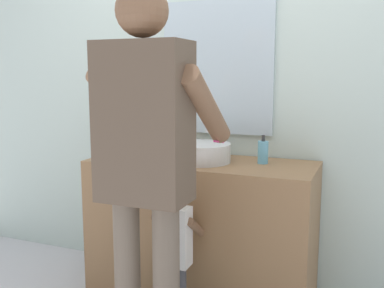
% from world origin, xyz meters
% --- Properties ---
extents(back_wall, '(4.40, 0.10, 2.70)m').
position_xyz_m(back_wall, '(0.00, 0.62, 1.35)').
color(back_wall, silver).
rests_on(back_wall, ground).
extents(vanity_cabinet, '(1.33, 0.54, 0.84)m').
position_xyz_m(vanity_cabinet, '(0.00, 0.30, 0.42)').
color(vanity_cabinet, olive).
rests_on(vanity_cabinet, ground).
extents(sink_basin, '(0.36, 0.36, 0.11)m').
position_xyz_m(sink_basin, '(0.00, 0.28, 0.90)').
color(sink_basin, silver).
rests_on(sink_basin, vanity_cabinet).
extents(faucet, '(0.18, 0.14, 0.18)m').
position_xyz_m(faucet, '(0.00, 0.50, 0.92)').
color(faucet, '#B7BABF').
rests_on(faucet, vanity_cabinet).
extents(toothbrush_cup, '(0.07, 0.07, 0.21)m').
position_xyz_m(toothbrush_cup, '(-0.38, 0.30, 0.89)').
color(toothbrush_cup, '#D86666').
rests_on(toothbrush_cup, vanity_cabinet).
extents(soap_bottle, '(0.06, 0.06, 0.16)m').
position_xyz_m(soap_bottle, '(0.35, 0.37, 0.91)').
color(soap_bottle, '#66B2D1').
rests_on(soap_bottle, vanity_cabinet).
extents(child_toddler, '(0.24, 0.24, 0.79)m').
position_xyz_m(child_toddler, '(0.00, -0.10, 0.47)').
color(child_toddler, '#47474C').
rests_on(child_toddler, ground).
extents(adult_parent, '(0.53, 0.56, 1.72)m').
position_xyz_m(adult_parent, '(0.01, -0.41, 1.03)').
color(adult_parent, '#6B5B4C').
rests_on(adult_parent, ground).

